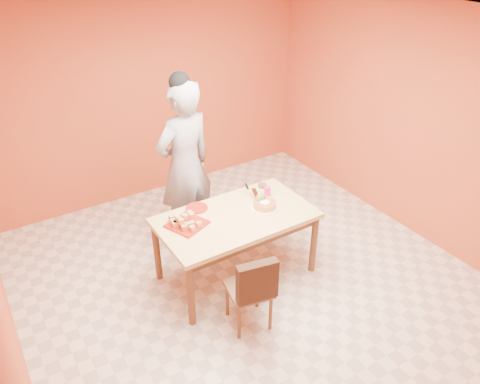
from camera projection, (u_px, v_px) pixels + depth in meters
floor at (254, 287)px, 4.97m from camera, size 5.00×5.00×0.00m
ceiling at (259, 21)px, 3.60m from camera, size 5.00×5.00×0.00m
wall_back at (149, 98)px, 6.11m from camera, size 4.50×0.00×4.50m
wall_right at (420, 125)px, 5.32m from camera, size 0.00×5.00×5.00m
dining_table at (236, 224)px, 4.81m from camera, size 1.60×0.90×0.76m
dining_chair at (250, 288)px, 4.30m from camera, size 0.47×0.52×0.86m
pastry_pile at (187, 219)px, 4.59m from camera, size 0.30×0.30×0.10m
person at (185, 166)px, 5.22m from camera, size 0.80×0.61×1.98m
pastry_platter at (187, 224)px, 4.62m from camera, size 0.44×0.44×0.02m
red_dinner_plate at (197, 208)px, 4.88m from camera, size 0.29×0.29×0.01m
white_cake_plate at (265, 207)px, 4.90m from camera, size 0.38×0.38×0.01m
sponge_cake at (265, 205)px, 4.88m from camera, size 0.31×0.31×0.06m
cake_server at (256, 194)px, 5.00m from camera, size 0.13×0.25×0.01m
egg_ornament at (260, 199)px, 4.92m from camera, size 0.12×0.10×0.14m
magenta_glass at (267, 191)px, 5.10m from camera, size 0.08×0.08×0.10m
checker_tin at (263, 186)px, 5.27m from camera, size 0.12×0.12×0.03m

